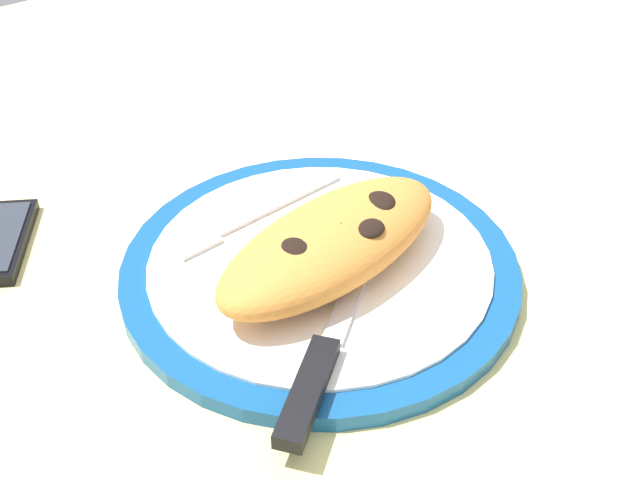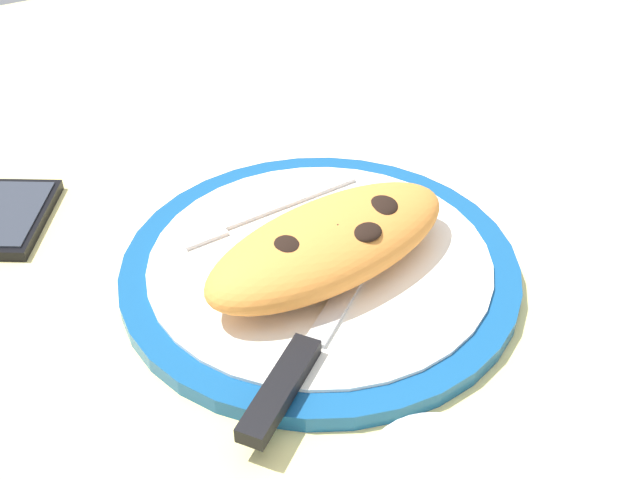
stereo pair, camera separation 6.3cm
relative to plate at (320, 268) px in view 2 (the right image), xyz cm
name	(u,v)px [view 2 (the right image)]	position (x,y,z in cm)	size (l,w,h in cm)	color
ground_plane	(320,289)	(0.00, 0.00, -2.31)	(150.00, 150.00, 3.00)	#E5D684
plate	(320,268)	(0.00, 0.00, 0.00)	(32.73, 32.73, 1.68)	navy
calzone	(331,243)	(-0.08, 1.53, 3.56)	(23.49, 12.36, 5.27)	orange
fork	(255,215)	(1.90, -8.02, 1.08)	(17.86, 2.63, 0.40)	silver
knife	(300,358)	(7.10, 9.27, 1.37)	(19.45, 15.01, 1.20)	silver
smartphone	(11,217)	(20.35, -20.55, -0.25)	(11.30, 12.87, 1.16)	black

